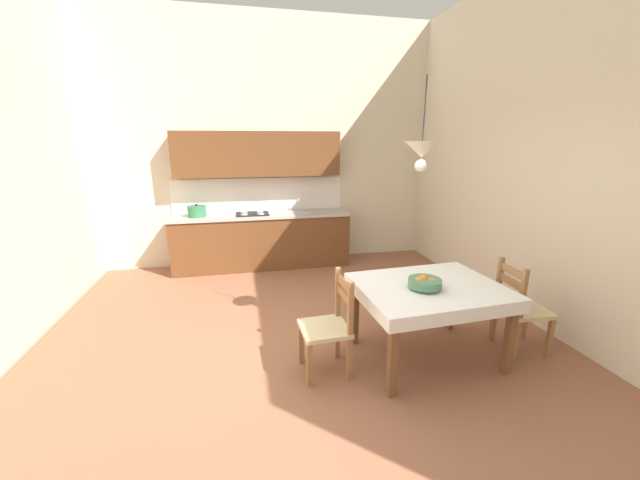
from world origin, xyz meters
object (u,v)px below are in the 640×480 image
object	(u,v)px
dining_table	(429,297)
dining_chair_tv_side	(329,327)
kitchen_cabinetry	(261,216)
fruit_bowl	(425,283)
pendant_lamp	(422,151)
dining_chair_window_side	(520,309)

from	to	relation	value
dining_table	dining_chair_tv_side	distance (m)	0.99
kitchen_cabinetry	fruit_bowl	world-z (taller)	kitchen_cabinetry
dining_table	dining_chair_tv_side	xyz separation A→B (m)	(-0.97, -0.01, -0.19)
kitchen_cabinetry	fruit_bowl	bearing A→B (deg)	-68.07
dining_table	pendant_lamp	xyz separation A→B (m)	(-0.10, 0.15, 1.34)
dining_chair_window_side	dining_table	bearing A→B (deg)	176.13
dining_chair_window_side	dining_chair_tv_side	bearing A→B (deg)	178.38
dining_chair_tv_side	fruit_bowl	world-z (taller)	dining_chair_tv_side
dining_table	dining_chair_window_side	xyz separation A→B (m)	(0.97, -0.07, -0.19)
kitchen_cabinetry	fruit_bowl	distance (m)	3.42
kitchen_cabinetry	dining_chair_tv_side	bearing A→B (deg)	-82.72
dining_chair_window_side	pendant_lamp	distance (m)	1.88
dining_table	fruit_bowl	distance (m)	0.21
kitchen_cabinetry	fruit_bowl	size ratio (longest dim) A/B	9.61
dining_table	dining_chair_tv_side	bearing A→B (deg)	-179.36
fruit_bowl	pendant_lamp	world-z (taller)	pendant_lamp
kitchen_cabinetry	dining_table	size ratio (longest dim) A/B	2.08
dining_table	fruit_bowl	size ratio (longest dim) A/B	4.62
kitchen_cabinetry	dining_table	bearing A→B (deg)	-66.20
dining_chair_window_side	pendant_lamp	size ratio (longest dim) A/B	1.16
kitchen_cabinetry	dining_table	world-z (taller)	kitchen_cabinetry
dining_chair_tv_side	fruit_bowl	size ratio (longest dim) A/B	3.10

